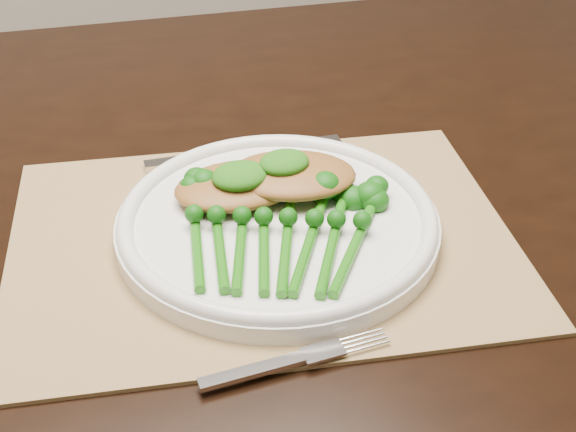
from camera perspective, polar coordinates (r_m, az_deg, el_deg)
name	(u,v)px	position (r m, az deg, el deg)	size (l,w,h in m)	color
dining_table	(196,415)	(1.09, -6.55, -13.89)	(1.71, 1.11, 0.75)	black
placemat	(262,239)	(0.75, -1.87, -1.65)	(0.46, 0.34, 0.00)	#96784C
dinner_plate	(278,222)	(0.74, -0.74, -0.40)	(0.30, 0.30, 0.03)	white
knife	(225,155)	(0.86, -4.47, 4.32)	(0.22, 0.04, 0.01)	silver
fork	(308,356)	(0.62, 1.42, -9.93)	(0.15, 0.02, 0.00)	silver
chicken_fillet_left	(238,186)	(0.76, -3.61, 2.17)	(0.12, 0.08, 0.02)	#94602B
chicken_fillet_right	(291,175)	(0.77, 0.25, 2.93)	(0.12, 0.09, 0.02)	#94602B
pesto_dollop_left	(240,176)	(0.75, -3.44, 2.87)	(0.05, 0.05, 0.02)	#154D0B
pesto_dollop_right	(284,162)	(0.76, -0.27, 3.83)	(0.05, 0.04, 0.02)	#154D0B
broccolini_bundle	(275,240)	(0.70, -0.91, -1.72)	(0.23, 0.24, 0.04)	#19610C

